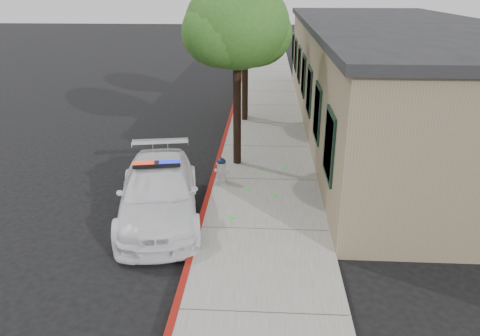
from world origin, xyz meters
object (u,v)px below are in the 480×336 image
Objects in this scene: clapboard_building at (394,77)px; police_car at (159,192)px; street_tree_near at (237,29)px; street_tree_far at (246,23)px; street_tree_mid at (245,22)px; fire_hydrant at (221,170)px.

clapboard_building is 4.12× the size of police_car.
clapboard_building is at bearing 36.18° from police_car.
street_tree_near is 5.52m from street_tree_far.
police_car is 9.55m from street_tree_mid.
clapboard_building is 9.05m from fire_hydrant.
street_tree_far reaches higher than fire_hydrant.
street_tree_mid is at bearing 90.05° from street_tree_near.
street_tree_near is 1.06× the size of street_tree_mid.
street_tree_mid reaches higher than fire_hydrant.
clapboard_building is 6.33m from street_tree_mid.
police_car is at bearing -109.79° from fire_hydrant.
street_tree_mid is at bearing 67.88° from police_car.
fire_hydrant is at bearing 44.58° from police_car.
fire_hydrant is at bearing -103.60° from street_tree_near.
police_car is 0.95× the size of street_tree_mid.
street_tree_near is (1.77, 3.55, 3.66)m from police_car.
police_car is 5.40m from street_tree_near.
police_car is at bearing -133.13° from clapboard_building.
street_tree_near reaches higher than clapboard_building.
street_tree_near is 5.17m from street_tree_mid.
street_tree_near is at bearing -141.76° from clapboard_building.
street_tree_mid is (-0.00, 5.16, -0.18)m from street_tree_near.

